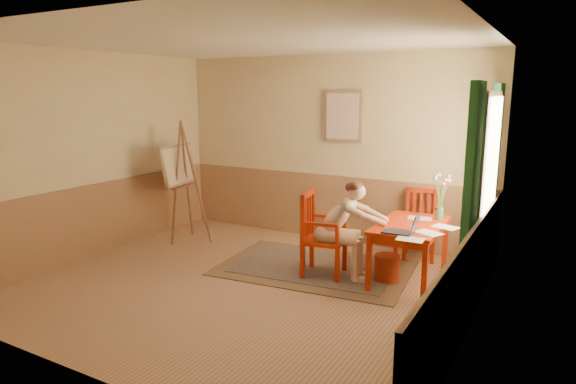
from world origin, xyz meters
The scene contains 14 objects.
room centered at (0.00, 0.00, 1.40)m, with size 5.04×4.54×2.84m.
wainscot centered at (0.00, 0.80, 0.50)m, with size 5.00×4.50×1.00m.
window centered at (2.42, 1.10, 1.35)m, with size 0.12×2.01×2.20m.
wall_portrait centered at (0.25, 2.20, 1.90)m, with size 0.60×0.05×0.76m.
rug centered at (0.46, 0.89, 0.01)m, with size 2.54×1.82×0.02m.
table centered at (1.64, 1.04, 0.63)m, with size 0.74×1.21×0.72m.
chair_left centered at (0.62, 0.71, 0.53)m, with size 0.56×0.55×1.06m.
chair_back centered at (1.51, 2.01, 0.47)m, with size 0.50×0.51×0.94m.
figure centered at (0.90, 0.74, 0.67)m, with size 0.93×0.48×1.22m.
laptop centered at (1.69, 0.58, 0.77)m, with size 0.38×0.23×0.23m.
papers centered at (1.86, 0.88, 0.72)m, with size 0.69×1.18×0.00m.
vase centered at (1.89, 1.41, 0.98)m, with size 0.19×0.28×0.57m.
wastebasket centered at (1.41, 0.92, 0.16)m, with size 0.30×0.30×0.32m, color #BF3C1B.
easel centered at (-1.91, 1.07, 1.09)m, with size 0.67×0.82×1.84m.
Camera 1 is at (3.15, -4.65, 2.24)m, focal length 31.09 mm.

